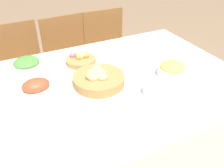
{
  "coord_description": "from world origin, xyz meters",
  "views": [
    {
      "loc": [
        -0.52,
        -1.09,
        1.56
      ],
      "look_at": [
        -0.03,
        -0.08,
        0.81
      ],
      "focal_mm": 38.0,
      "sensor_mm": 36.0,
      "label": 1
    }
  ],
  "objects_px": {
    "egg_basket": "(81,59)",
    "ham_platter": "(36,86)",
    "chair_far_left": "(22,71)",
    "fork": "(103,133)",
    "bread_basket": "(98,79)",
    "dinner_plate": "(131,123)",
    "pineapple_bowl": "(172,69)",
    "drinking_cup": "(151,89)",
    "spoon": "(161,113)",
    "butter_dish": "(72,114)",
    "chair_far_right": "(109,52)",
    "green_salad_bowl": "(27,65)",
    "chair_far_center": "(70,60)",
    "knife": "(156,114)"
  },
  "relations": [
    {
      "from": "ham_platter",
      "to": "chair_far_center",
      "type": "bearing_deg",
      "value": 61.72
    },
    {
      "from": "ham_platter",
      "to": "drinking_cup",
      "type": "xyz_separation_m",
      "value": [
        0.56,
        -0.33,
        0.02
      ]
    },
    {
      "from": "pineapple_bowl",
      "to": "knife",
      "type": "distance_m",
      "value": 0.41
    },
    {
      "from": "ham_platter",
      "to": "spoon",
      "type": "xyz_separation_m",
      "value": [
        0.52,
        -0.48,
        -0.02
      ]
    },
    {
      "from": "fork",
      "to": "bread_basket",
      "type": "bearing_deg",
      "value": 72.27
    },
    {
      "from": "bread_basket",
      "to": "dinner_plate",
      "type": "distance_m",
      "value": 0.38
    },
    {
      "from": "chair_far_center",
      "to": "drinking_cup",
      "type": "height_order",
      "value": "chair_far_center"
    },
    {
      "from": "pineapple_bowl",
      "to": "dinner_plate",
      "type": "relative_size",
      "value": 0.75
    },
    {
      "from": "egg_basket",
      "to": "dinner_plate",
      "type": "distance_m",
      "value": 0.68
    },
    {
      "from": "chair_far_left",
      "to": "green_salad_bowl",
      "type": "height_order",
      "value": "chair_far_left"
    },
    {
      "from": "pineapple_bowl",
      "to": "spoon",
      "type": "bearing_deg",
      "value": -135.5
    },
    {
      "from": "chair_far_left",
      "to": "fork",
      "type": "distance_m",
      "value": 1.32
    },
    {
      "from": "bread_basket",
      "to": "fork",
      "type": "xyz_separation_m",
      "value": [
        -0.14,
        -0.38,
        -0.03
      ]
    },
    {
      "from": "ham_platter",
      "to": "drinking_cup",
      "type": "bearing_deg",
      "value": -30.59
    },
    {
      "from": "butter_dish",
      "to": "knife",
      "type": "bearing_deg",
      "value": -23.73
    },
    {
      "from": "ham_platter",
      "to": "fork",
      "type": "height_order",
      "value": "ham_platter"
    },
    {
      "from": "ham_platter",
      "to": "knife",
      "type": "distance_m",
      "value": 0.69
    },
    {
      "from": "bread_basket",
      "to": "dinner_plate",
      "type": "height_order",
      "value": "bread_basket"
    },
    {
      "from": "chair_far_right",
      "to": "ham_platter",
      "type": "xyz_separation_m",
      "value": [
        -0.83,
        -0.79,
        0.31
      ]
    },
    {
      "from": "chair_far_center",
      "to": "butter_dish",
      "type": "distance_m",
      "value": 1.19
    },
    {
      "from": "bread_basket",
      "to": "spoon",
      "type": "height_order",
      "value": "bread_basket"
    },
    {
      "from": "bread_basket",
      "to": "pineapple_bowl",
      "type": "distance_m",
      "value": 0.47
    },
    {
      "from": "knife",
      "to": "chair_far_left",
      "type": "bearing_deg",
      "value": 114.77
    },
    {
      "from": "spoon",
      "to": "butter_dish",
      "type": "distance_m",
      "value": 0.44
    },
    {
      "from": "butter_dish",
      "to": "ham_platter",
      "type": "bearing_deg",
      "value": 109.68
    },
    {
      "from": "egg_basket",
      "to": "pineapple_bowl",
      "type": "height_order",
      "value": "pineapple_bowl"
    },
    {
      "from": "green_salad_bowl",
      "to": "dinner_plate",
      "type": "height_order",
      "value": "green_salad_bowl"
    },
    {
      "from": "chair_far_left",
      "to": "fork",
      "type": "xyz_separation_m",
      "value": [
        0.23,
        -1.27,
        0.29
      ]
    },
    {
      "from": "fork",
      "to": "pineapple_bowl",
      "type": "bearing_deg",
      "value": 26.94
    },
    {
      "from": "chair_far_left",
      "to": "pineapple_bowl",
      "type": "xyz_separation_m",
      "value": [
        0.82,
        -1.0,
        0.33
      ]
    },
    {
      "from": "fork",
      "to": "green_salad_bowl",
      "type": "bearing_deg",
      "value": 108.66
    },
    {
      "from": "egg_basket",
      "to": "green_salad_bowl",
      "type": "bearing_deg",
      "value": 172.05
    },
    {
      "from": "egg_basket",
      "to": "ham_platter",
      "type": "relative_size",
      "value": 0.86
    },
    {
      "from": "chair_far_center",
      "to": "bread_basket",
      "type": "height_order",
      "value": "same"
    },
    {
      "from": "pineapple_bowl",
      "to": "dinner_plate",
      "type": "xyz_separation_m",
      "value": [
        -0.45,
        -0.27,
        -0.04
      ]
    },
    {
      "from": "ham_platter",
      "to": "drinking_cup",
      "type": "relative_size",
      "value": 2.9
    },
    {
      "from": "egg_basket",
      "to": "drinking_cup",
      "type": "height_order",
      "value": "drinking_cup"
    },
    {
      "from": "ham_platter",
      "to": "spoon",
      "type": "distance_m",
      "value": 0.71
    },
    {
      "from": "bread_basket",
      "to": "fork",
      "type": "height_order",
      "value": "bread_basket"
    },
    {
      "from": "green_salad_bowl",
      "to": "pineapple_bowl",
      "type": "xyz_separation_m",
      "value": [
        0.8,
        -0.45,
        0.0
      ]
    },
    {
      "from": "chair_far_right",
      "to": "green_salad_bowl",
      "type": "bearing_deg",
      "value": -146.22
    },
    {
      "from": "chair_far_center",
      "to": "pineapple_bowl",
      "type": "distance_m",
      "value": 1.12
    },
    {
      "from": "knife",
      "to": "butter_dish",
      "type": "bearing_deg",
      "value": 158.8
    },
    {
      "from": "egg_basket",
      "to": "butter_dish",
      "type": "bearing_deg",
      "value": -114.25
    },
    {
      "from": "green_salad_bowl",
      "to": "dinner_plate",
      "type": "xyz_separation_m",
      "value": [
        0.35,
        -0.72,
        -0.04
      ]
    },
    {
      "from": "drinking_cup",
      "to": "chair_far_center",
      "type": "bearing_deg",
      "value": 96.79
    },
    {
      "from": "chair_far_right",
      "to": "fork",
      "type": "bearing_deg",
      "value": -115.65
    },
    {
      "from": "fork",
      "to": "butter_dish",
      "type": "xyz_separation_m",
      "value": [
        -0.09,
        0.17,
        0.01
      ]
    },
    {
      "from": "chair_far_right",
      "to": "egg_basket",
      "type": "relative_size",
      "value": 4.29
    },
    {
      "from": "ham_platter",
      "to": "drinking_cup",
      "type": "distance_m",
      "value": 0.65
    }
  ]
}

